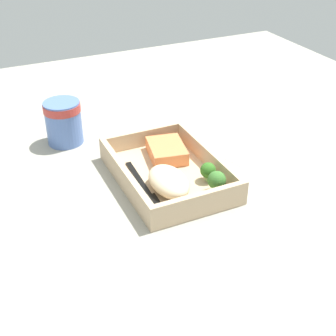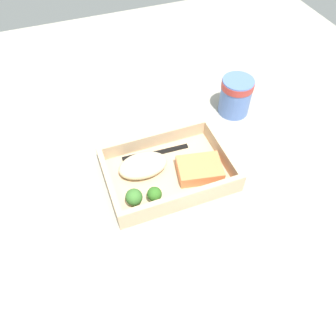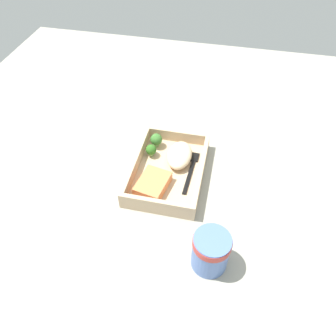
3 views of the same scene
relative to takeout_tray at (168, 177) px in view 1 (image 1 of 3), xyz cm
name	(u,v)px [view 1 (image 1 of 3)]	position (x,y,z in cm)	size (l,w,h in cm)	color
ground_plane	(168,184)	(0.00, 0.00, -1.60)	(160.00, 160.00, 2.00)	gray
takeout_tray	(168,177)	(0.00, 0.00, 0.00)	(27.59, 19.32, 1.20)	tan
tray_rim	(168,166)	(0.00, 0.00, 2.46)	(27.59, 19.32, 3.71)	tan
salmon_fillet	(167,151)	(-6.42, 2.69, 2.01)	(9.57, 7.16, 2.83)	#ED814A
mashed_potatoes	(169,181)	(5.06, -2.21, 2.60)	(10.93, 6.86, 4.00)	beige
broccoli_floret_1	(208,171)	(5.22, 6.10, 2.83)	(3.08, 3.08, 3.87)	#83A864
broccoli_floret_2	(217,181)	(9.41, 5.58, 3.17)	(3.51, 3.51, 4.45)	#7C9D5D
fork	(143,186)	(1.87, -6.20, 0.82)	(15.86, 2.35, 0.44)	black
paper_cup	(63,120)	(-24.01, -14.55, 4.93)	(8.21, 8.21, 9.88)	#5171B6
receipt_slip	(243,149)	(-3.78, 20.09, -0.48)	(8.80, 11.68, 0.24)	white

